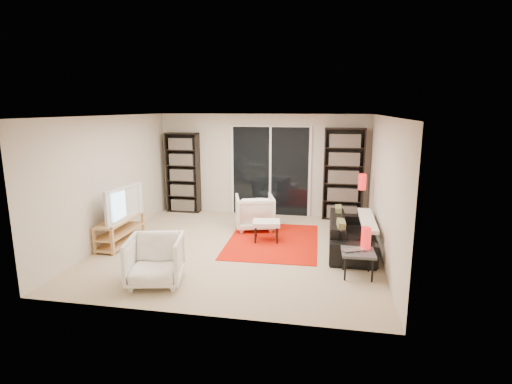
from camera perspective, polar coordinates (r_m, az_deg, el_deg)
floor at (r=7.47m, az=-2.33°, el=-7.92°), size 5.00×5.00×0.00m
wall_back at (r=9.58m, az=0.93°, el=3.91°), size 5.00×0.02×2.40m
wall_front at (r=4.82m, az=-9.05°, el=-4.35°), size 5.00×0.02×2.40m
wall_left at (r=8.08m, az=-19.97°, el=1.69°), size 0.02×5.00×2.40m
wall_right at (r=7.04m, az=17.85°, el=0.40°), size 0.02×5.00×2.40m
ceiling at (r=7.03m, az=-2.49°, el=10.81°), size 5.00×5.00×0.02m
sliding_door at (r=9.53m, az=2.08°, el=2.95°), size 1.92×0.08×2.16m
bookshelf_left at (r=9.96m, az=-10.38°, el=2.72°), size 0.80×0.30×1.95m
bookshelf_right at (r=9.31m, az=12.37°, el=2.47°), size 0.90×0.30×2.10m
tv_stand at (r=8.00m, az=-18.80°, el=-5.23°), size 0.40×1.26×0.50m
tv at (r=7.85m, az=-18.94°, el=-1.43°), size 0.29×1.08×0.62m
rug at (r=7.81m, az=2.42°, el=-6.99°), size 1.77×2.36×0.01m
sofa at (r=7.52m, az=13.44°, el=-5.78°), size 0.78×1.99×0.58m
armchair_back at (r=8.48m, az=-0.19°, el=-2.89°), size 0.97×0.99×0.73m
armchair_front at (r=6.08m, az=-14.21°, el=-9.45°), size 0.92×0.93×0.72m
ottoman at (r=7.72m, az=1.49°, el=-4.57°), size 0.58×0.50×0.40m
side_table at (r=6.34m, az=14.38°, el=-8.56°), size 0.51×0.51×0.40m
laptop at (r=6.28m, az=14.07°, el=-8.20°), size 0.43×0.37×0.03m
table_lamp at (r=6.42m, az=15.44°, el=-6.36°), size 0.15×0.15×0.34m
floor_lamp at (r=8.50m, az=14.89°, el=0.47°), size 0.18×0.18×1.21m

